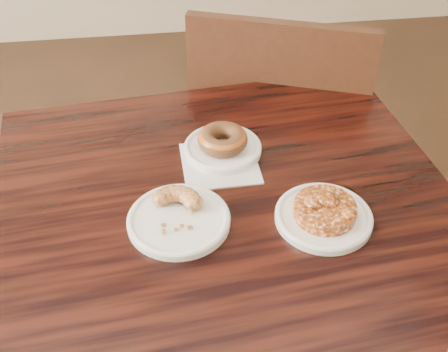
{
  "coord_description": "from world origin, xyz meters",
  "views": [
    {
      "loc": [
        0.12,
        -0.49,
        1.44
      ],
      "look_at": [
        0.22,
        0.26,
        0.8
      ],
      "focal_mm": 45.0,
      "sensor_mm": 36.0,
      "label": 1
    }
  ],
  "objects": [
    {
      "name": "plate_donut",
      "position": [
        0.24,
        0.39,
        0.76
      ],
      "size": [
        0.15,
        0.15,
        0.01
      ],
      "primitive_type": "cylinder",
      "color": "white",
      "rests_on": "napkin"
    },
    {
      "name": "chair_far",
      "position": [
        0.47,
        0.84,
        0.45
      ],
      "size": [
        0.62,
        0.62,
        0.9
      ],
      "primitive_type": null,
      "rotation": [
        0.0,
        0.0,
        2.79
      ],
      "color": "black",
      "rests_on": "floor"
    },
    {
      "name": "cafe_table",
      "position": [
        0.23,
        0.23,
        0.38
      ],
      "size": [
        0.91,
        0.91,
        0.75
      ],
      "primitive_type": "cube",
      "rotation": [
        0.0,
        0.0,
        0.1
      ],
      "color": "black",
      "rests_on": "floor"
    },
    {
      "name": "apple_fritter",
      "position": [
        0.39,
        0.18,
        0.78
      ],
      "size": [
        0.15,
        0.15,
        0.04
      ],
      "primitive_type": null,
      "color": "#3F1C06",
      "rests_on": "plate_fritter"
    },
    {
      "name": "plate_cruller",
      "position": [
        0.14,
        0.21,
        0.76
      ],
      "size": [
        0.18,
        0.18,
        0.01
      ],
      "primitive_type": "cylinder",
      "color": "white",
      "rests_on": "cafe_table"
    },
    {
      "name": "cruller_fragment",
      "position": [
        0.14,
        0.21,
        0.78
      ],
      "size": [
        0.11,
        0.11,
        0.03
      ],
      "primitive_type": null,
      "color": "#5F3713",
      "rests_on": "plate_cruller"
    },
    {
      "name": "napkin",
      "position": [
        0.23,
        0.36,
        0.75
      ],
      "size": [
        0.15,
        0.15,
        0.0
      ],
      "primitive_type": "cube",
      "rotation": [
        0.0,
        0.0,
        0.02
      ],
      "color": "silver",
      "rests_on": "cafe_table"
    },
    {
      "name": "glazed_donut",
      "position": [
        0.24,
        0.39,
        0.78
      ],
      "size": [
        0.1,
        0.1,
        0.04
      ],
      "primitive_type": "torus",
      "color": "#985216",
      "rests_on": "plate_donut"
    },
    {
      "name": "plate_fritter",
      "position": [
        0.39,
        0.18,
        0.76
      ],
      "size": [
        0.17,
        0.17,
        0.01
      ],
      "primitive_type": "cylinder",
      "color": "white",
      "rests_on": "cafe_table"
    }
  ]
}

